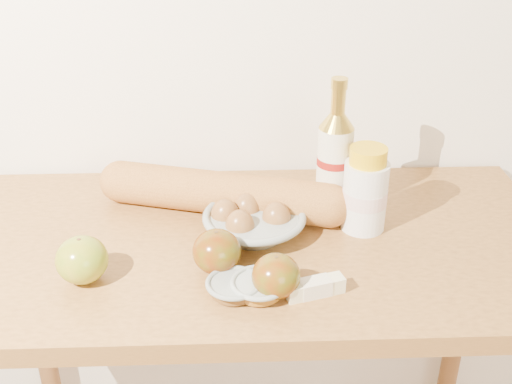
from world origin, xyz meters
TOP-DOWN VIEW (x-y plane):
  - table at (0.00, 1.18)m, footprint 1.20×0.60m
  - bourbon_bottle at (0.16, 1.27)m, footprint 0.09×0.09m
  - cream_bottle at (0.22, 1.21)m, footprint 0.12×0.12m
  - egg_bowl at (-0.00, 1.20)m, footprint 0.26×0.26m
  - baguette at (-0.07, 1.29)m, footprint 0.54×0.23m
  - apple_yellowgreen at (-0.31, 1.06)m, footprint 0.12×0.12m
  - apple_redgreen_front at (-0.07, 1.08)m, footprint 0.11×0.11m
  - apple_redgreen_right at (0.03, 1.00)m, footprint 0.10×0.10m
  - sugar_bowl at (-0.04, 1.00)m, footprint 0.11×0.11m
  - syrup_bowl at (-0.00, 1.00)m, footprint 0.13×0.13m
  - butter_stick at (0.10, 1.00)m, footprint 0.11×0.06m

SIDE VIEW (x-z plane):
  - table at x=0.00m, z-range 0.33..1.23m
  - butter_stick at x=0.10m, z-range 0.90..0.93m
  - sugar_bowl at x=-0.04m, z-range 0.90..0.93m
  - syrup_bowl at x=0.00m, z-range 0.90..0.93m
  - egg_bowl at x=0.00m, z-range 0.89..0.97m
  - apple_redgreen_right at x=0.03m, z-range 0.90..0.98m
  - apple_redgreen_front at x=-0.07m, z-range 0.90..0.98m
  - apple_yellowgreen at x=-0.31m, z-range 0.90..0.98m
  - baguette at x=-0.07m, z-range 0.90..0.99m
  - cream_bottle at x=0.22m, z-range 0.89..1.07m
  - bourbon_bottle at x=0.16m, z-range 0.87..1.17m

